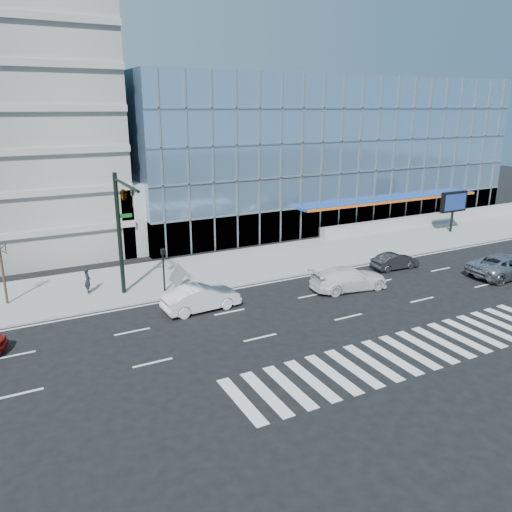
{
  "coord_description": "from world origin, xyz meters",
  "views": [
    {
      "loc": [
        -17.72,
        -25.82,
        12.06
      ],
      "look_at": [
        -2.58,
        3.0,
        2.32
      ],
      "focal_mm": 35.0,
      "sensor_mm": 36.0,
      "label": 1
    }
  ],
  "objects_px": {
    "white_sedan": "(201,298)",
    "tilted_panel": "(178,275)",
    "ped_signal_post": "(163,263)",
    "pedestrian": "(88,280)",
    "dark_sedan": "(395,261)",
    "white_suv": "(349,278)",
    "marquee_sign": "(454,203)",
    "traffic_signal": "(122,208)",
    "silver_suv": "(506,266)"
  },
  "relations": [
    {
      "from": "ped_signal_post",
      "to": "traffic_signal",
      "type": "bearing_deg",
      "value": -171.48
    },
    {
      "from": "ped_signal_post",
      "to": "dark_sedan",
      "type": "height_order",
      "value": "ped_signal_post"
    },
    {
      "from": "marquee_sign",
      "to": "traffic_signal",
      "type": "bearing_deg",
      "value": -174.08
    },
    {
      "from": "silver_suv",
      "to": "tilted_panel",
      "type": "distance_m",
      "value": 24.0
    },
    {
      "from": "ped_signal_post",
      "to": "marquee_sign",
      "type": "distance_m",
      "value": 30.67
    },
    {
      "from": "white_sedan",
      "to": "tilted_panel",
      "type": "bearing_deg",
      "value": -1.81
    },
    {
      "from": "traffic_signal",
      "to": "tilted_panel",
      "type": "relative_size",
      "value": 6.15
    },
    {
      "from": "marquee_sign",
      "to": "dark_sedan",
      "type": "bearing_deg",
      "value": -154.62
    },
    {
      "from": "marquee_sign",
      "to": "white_suv",
      "type": "bearing_deg",
      "value": -156.75
    },
    {
      "from": "white_sedan",
      "to": "dark_sedan",
      "type": "bearing_deg",
      "value": -91.03
    },
    {
      "from": "white_sedan",
      "to": "marquee_sign",
      "type": "bearing_deg",
      "value": -80.24
    },
    {
      "from": "traffic_signal",
      "to": "dark_sedan",
      "type": "bearing_deg",
      "value": -7.9
    },
    {
      "from": "traffic_signal",
      "to": "white_sedan",
      "type": "relative_size",
      "value": 1.65
    },
    {
      "from": "ped_signal_post",
      "to": "marquee_sign",
      "type": "relative_size",
      "value": 0.75
    },
    {
      "from": "dark_sedan",
      "to": "white_suv",
      "type": "bearing_deg",
      "value": 111.48
    },
    {
      "from": "pedestrian",
      "to": "tilted_panel",
      "type": "distance_m",
      "value": 5.93
    },
    {
      "from": "ped_signal_post",
      "to": "dark_sedan",
      "type": "distance_m",
      "value": 17.79
    },
    {
      "from": "white_suv",
      "to": "white_sedan",
      "type": "distance_m",
      "value": 10.42
    },
    {
      "from": "silver_suv",
      "to": "dark_sedan",
      "type": "bearing_deg",
      "value": 51.1
    },
    {
      "from": "dark_sedan",
      "to": "ped_signal_post",
      "type": "bearing_deg",
      "value": 82.88
    },
    {
      "from": "ped_signal_post",
      "to": "pedestrian",
      "type": "xyz_separation_m",
      "value": [
        -4.6,
        2.11,
        -1.12
      ]
    },
    {
      "from": "traffic_signal",
      "to": "marquee_sign",
      "type": "xyz_separation_m",
      "value": [
        33.0,
        3.42,
        -3.1
      ]
    },
    {
      "from": "ped_signal_post",
      "to": "silver_suv",
      "type": "relative_size",
      "value": 0.5
    },
    {
      "from": "ped_signal_post",
      "to": "white_suv",
      "type": "bearing_deg",
      "value": -24.17
    },
    {
      "from": "marquee_sign",
      "to": "dark_sedan",
      "type": "distance_m",
      "value": 14.65
    },
    {
      "from": "white_sedan",
      "to": "dark_sedan",
      "type": "relative_size",
      "value": 1.28
    },
    {
      "from": "silver_suv",
      "to": "white_sedan",
      "type": "distance_m",
      "value": 22.79
    },
    {
      "from": "pedestrian",
      "to": "white_sedan",
      "type": "bearing_deg",
      "value": -134.33
    },
    {
      "from": "ped_signal_post",
      "to": "tilted_panel",
      "type": "relative_size",
      "value": 2.31
    },
    {
      "from": "tilted_panel",
      "to": "silver_suv",
      "type": "bearing_deg",
      "value": -49.12
    },
    {
      "from": "marquee_sign",
      "to": "silver_suv",
      "type": "relative_size",
      "value": 0.66
    },
    {
      "from": "traffic_signal",
      "to": "white_suv",
      "type": "distance_m",
      "value": 15.68
    },
    {
      "from": "silver_suv",
      "to": "white_suv",
      "type": "xyz_separation_m",
      "value": [
        -12.0,
        3.2,
        -0.04
      ]
    },
    {
      "from": "traffic_signal",
      "to": "silver_suv",
      "type": "distance_m",
      "value": 27.66
    },
    {
      "from": "silver_suv",
      "to": "white_sedan",
      "type": "relative_size",
      "value": 1.24
    },
    {
      "from": "traffic_signal",
      "to": "silver_suv",
      "type": "bearing_deg",
      "value": -17.07
    },
    {
      "from": "marquee_sign",
      "to": "white_sedan",
      "type": "distance_m",
      "value": 30.27
    },
    {
      "from": "tilted_panel",
      "to": "marquee_sign",
      "type": "bearing_deg",
      "value": -22.79
    },
    {
      "from": "white_suv",
      "to": "tilted_panel",
      "type": "relative_size",
      "value": 4.21
    },
    {
      "from": "white_sedan",
      "to": "pedestrian",
      "type": "xyz_separation_m",
      "value": [
        -5.71,
        5.92,
        0.22
      ]
    },
    {
      "from": "white_suv",
      "to": "white_sedan",
      "type": "relative_size",
      "value": 1.13
    },
    {
      "from": "silver_suv",
      "to": "dark_sedan",
      "type": "xyz_separation_m",
      "value": [
        -6.0,
        5.19,
        -0.21
      ]
    },
    {
      "from": "white_suv",
      "to": "silver_suv",
      "type": "bearing_deg",
      "value": -97.9
    },
    {
      "from": "tilted_panel",
      "to": "white_suv",
      "type": "bearing_deg",
      "value": -55.27
    },
    {
      "from": "pedestrian",
      "to": "dark_sedan",
      "type": "bearing_deg",
      "value": -101.67
    },
    {
      "from": "ped_signal_post",
      "to": "tilted_panel",
      "type": "xyz_separation_m",
      "value": [
        1.0,
        0.16,
        -1.07
      ]
    },
    {
      "from": "dark_sedan",
      "to": "tilted_panel",
      "type": "height_order",
      "value": "tilted_panel"
    },
    {
      "from": "ped_signal_post",
      "to": "marquee_sign",
      "type": "height_order",
      "value": "marquee_sign"
    },
    {
      "from": "white_sedan",
      "to": "silver_suv",
      "type": "bearing_deg",
      "value": -104.83
    },
    {
      "from": "ped_signal_post",
      "to": "silver_suv",
      "type": "height_order",
      "value": "ped_signal_post"
    }
  ]
}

